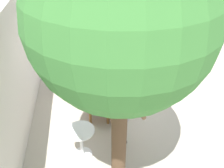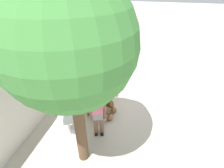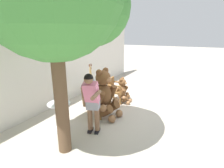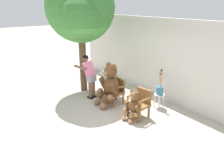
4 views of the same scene
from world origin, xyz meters
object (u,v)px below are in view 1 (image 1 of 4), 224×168
object	(u,v)px
wooden_chair_left	(96,103)
white_stool	(59,84)
person_visitor	(122,112)
brush_bucket	(58,75)
teddy_bear_large	(107,94)
teddy_bear_small	(103,76)
round_side_table	(81,140)
patio_tree	(125,21)
wooden_chair_right	(93,76)

from	to	relation	value
wooden_chair_left	white_stool	bearing A→B (deg)	40.62
person_visitor	brush_bucket	xyz separation A→B (m)	(2.07, 1.41, -0.29)
wooden_chair_left	teddy_bear_large	distance (m)	0.36
wooden_chair_left	teddy_bear_small	bearing A→B (deg)	-13.43
teddy_bear_large	person_visitor	distance (m)	1.00
person_visitor	brush_bucket	distance (m)	2.52
teddy_bear_large	round_side_table	xyz separation A→B (m)	(-1.14, 0.65, -0.26)
round_side_table	patio_tree	bearing A→B (deg)	-123.37
teddy_bear_large	patio_tree	world-z (taller)	patio_tree
patio_tree	round_side_table	bearing A→B (deg)	56.63
wooden_chair_left	brush_bucket	distance (m)	1.46
wooden_chair_right	patio_tree	size ratio (longest dim) A/B	0.20
teddy_bear_small	round_side_table	xyz separation A→B (m)	(-2.37, 0.68, 0.00)
round_side_table	patio_tree	distance (m)	2.74
person_visitor	brush_bucket	bearing A→B (deg)	34.27
teddy_bear_small	brush_bucket	bearing A→B (deg)	95.22
teddy_bear_small	patio_tree	xyz separation A→B (m)	(-2.85, -0.06, 2.60)
wooden_chair_right	white_stool	xyz separation A→B (m)	(-0.10, 0.95, -0.11)
round_side_table	wooden_chair_right	bearing A→B (deg)	-9.32
wooden_chair_right	patio_tree	bearing A→B (deg)	-173.05
wooden_chair_left	patio_tree	distance (m)	3.08
wooden_chair_left	teddy_bear_small	world-z (taller)	teddy_bear_small
brush_bucket	patio_tree	bearing A→B (deg)	-154.72
wooden_chair_left	person_visitor	xyz separation A→B (m)	(-0.97, -0.46, 0.46)
wooden_chair_left	white_stool	world-z (taller)	wooden_chair_left
wooden_chair_left	person_visitor	distance (m)	1.16
teddy_bear_large	round_side_table	distance (m)	1.34
round_side_table	patio_tree	world-z (taller)	patio_tree
person_visitor	patio_tree	distance (m)	2.23
white_stool	teddy_bear_small	bearing A→B (deg)	-84.81
white_stool	brush_bucket	size ratio (longest dim) A/B	0.54
wooden_chair_right	teddy_bear_small	size ratio (longest dim) A/B	0.95
person_visitor	white_stool	xyz separation A→B (m)	(2.07, 1.41, -0.56)
teddy_bear_small	brush_bucket	distance (m)	1.26
brush_bucket	round_side_table	bearing A→B (deg)	-166.05
teddy_bear_large	person_visitor	xyz separation A→B (m)	(-0.95, -0.20, 0.21)
person_visitor	brush_bucket	size ratio (longest dim) A/B	1.81
teddy_bear_small	patio_tree	world-z (taller)	patio_tree
teddy_bear_small	person_visitor	xyz separation A→B (m)	(-2.18, -0.17, 0.47)
teddy_bear_large	brush_bucket	world-z (taller)	teddy_bear_large
person_visitor	teddy_bear_large	bearing A→B (deg)	12.00
person_visitor	round_side_table	size ratio (longest dim) A/B	2.15
wooden_chair_left	teddy_bear_large	world-z (taller)	teddy_bear_large
wooden_chair_left	teddy_bear_small	xyz separation A→B (m)	(1.21, -0.29, -0.02)
teddy_bear_large	white_stool	size ratio (longest dim) A/B	3.13
teddy_bear_small	person_visitor	bearing A→B (deg)	-175.50
wooden_chair_left	round_side_table	size ratio (longest dim) A/B	1.19
person_visitor	white_stool	size ratio (longest dim) A/B	3.37
patio_tree	brush_bucket	bearing A→B (deg)	25.28
teddy_bear_small	white_stool	bearing A→B (deg)	95.19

